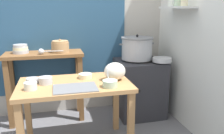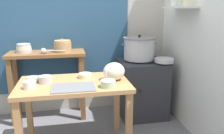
{
  "view_description": "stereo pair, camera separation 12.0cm",
  "coord_description": "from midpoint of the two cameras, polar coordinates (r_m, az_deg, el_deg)",
  "views": [
    {
      "loc": [
        -0.16,
        -2.13,
        1.43
      ],
      "look_at": [
        0.42,
        0.22,
        0.82
      ],
      "focal_mm": 36.97,
      "sensor_mm": 36.0,
      "label": 1
    },
    {
      "loc": [
        -0.05,
        -2.16,
        1.43
      ],
      "look_at": [
        0.42,
        0.22,
        0.82
      ],
      "focal_mm": 36.97,
      "sensor_mm": 36.0,
      "label": 2
    }
  ],
  "objects": [
    {
      "name": "ladle",
      "position": [
        2.92,
        -15.2,
        3.88
      ],
      "size": [
        0.3,
        0.07,
        0.07
      ],
      "color": "#B7BABF",
      "rests_on": "back_shelf_table"
    },
    {
      "name": "steamer_pot",
      "position": [
        3.07,
        7.86,
        4.6
      ],
      "size": [
        0.47,
        0.42,
        0.33
      ],
      "color": "#B7BABF",
      "rests_on": "stove_block"
    },
    {
      "name": "prep_table",
      "position": [
        2.37,
        -7.88,
        -6.32
      ],
      "size": [
        1.1,
        0.66,
        0.72
      ],
      "color": "#B27F4C",
      "rests_on": "ground"
    },
    {
      "name": "prep_bowl_0",
      "position": [
        2.24,
        -18.27,
        -4.13
      ],
      "size": [
        0.12,
        0.12,
        0.07
      ],
      "color": "silver",
      "rests_on": "prep_table"
    },
    {
      "name": "plastic_bag",
      "position": [
        2.35,
        1.96,
        -1.11
      ],
      "size": [
        0.22,
        0.18,
        0.19
      ],
      "primitive_type": "ellipsoid",
      "color": "silver",
      "rests_on": "prep_table"
    },
    {
      "name": "serving_tray",
      "position": [
        2.17,
        -7.97,
        -5.02
      ],
      "size": [
        0.4,
        0.28,
        0.01
      ],
      "primitive_type": "cube",
      "color": "slate",
      "rests_on": "prep_table"
    },
    {
      "name": "stove_block",
      "position": [
        3.2,
        8.33,
        -5.1
      ],
      "size": [
        0.6,
        0.61,
        0.78
      ],
      "color": "#2D2D33",
      "rests_on": "ground"
    },
    {
      "name": "prep_bowl_4",
      "position": [
        2.43,
        -17.74,
        -2.88
      ],
      "size": [
        0.12,
        0.12,
        0.05
      ],
      "color": "#B7BABF",
      "rests_on": "prep_table"
    },
    {
      "name": "prep_bowl_2",
      "position": [
        2.16,
        0.61,
        -4.06
      ],
      "size": [
        0.14,
        0.14,
        0.17
      ],
      "color": "#B7D1AD",
      "rests_on": "prep_table"
    },
    {
      "name": "wall_back",
      "position": [
        3.25,
        -7.9,
        11.77
      ],
      "size": [
        4.4,
        0.12,
        2.6
      ],
      "color": "#B2ADA3",
      "rests_on": "ground"
    },
    {
      "name": "wall_right",
      "position": [
        2.79,
        21.95,
        10.48
      ],
      "size": [
        0.3,
        3.2,
        2.6
      ],
      "color": "silver",
      "rests_on": "ground"
    },
    {
      "name": "clay_pot",
      "position": [
        3.01,
        -10.99,
        5.11
      ],
      "size": [
        0.22,
        0.22,
        0.17
      ],
      "color": "tan",
      "rests_on": "back_shelf_table"
    },
    {
      "name": "wide_pan",
      "position": [
        2.98,
        13.93,
        1.63
      ],
      "size": [
        0.24,
        0.24,
        0.05
      ],
      "primitive_type": "cylinder",
      "color": "#B7BABF",
      "rests_on": "stove_block"
    },
    {
      "name": "prep_bowl_3",
      "position": [
        2.46,
        -5.29,
        -2.08
      ],
      "size": [
        0.14,
        0.14,
        0.05
      ],
      "color": "beige",
      "rests_on": "prep_table"
    },
    {
      "name": "prep_bowl_1",
      "position": [
        2.36,
        -14.78,
        -2.93
      ],
      "size": [
        0.13,
        0.13,
        0.07
      ],
      "color": "#B7BABF",
      "rests_on": "prep_table"
    },
    {
      "name": "back_shelf_table",
      "position": [
        3.08,
        -14.56,
        -0.46
      ],
      "size": [
        0.96,
        0.4,
        0.9
      ],
      "color": "brown",
      "rests_on": "ground"
    },
    {
      "name": "bowl_stack_enamel",
      "position": [
        3.09,
        -19.93,
        4.37
      ],
      "size": [
        0.19,
        0.19,
        0.11
      ],
      "color": "#B7BABF",
      "rests_on": "back_shelf_table"
    }
  ]
}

